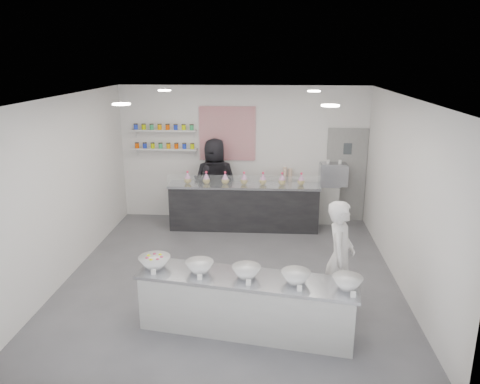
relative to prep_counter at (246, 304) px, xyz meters
name	(u,v)px	position (x,y,z in m)	size (l,w,h in m)	color
floor	(232,275)	(-0.34, 1.68, -0.40)	(6.00, 6.00, 0.00)	#515156
ceiling	(231,97)	(-0.34, 1.68, 2.60)	(6.00, 6.00, 0.00)	white
back_wall	(243,154)	(-0.34, 4.68, 1.10)	(5.50, 5.50, 0.00)	white
left_wall	(67,187)	(-3.09, 1.68, 1.10)	(6.00, 6.00, 0.00)	white
right_wall	(404,194)	(2.41, 1.68, 1.10)	(6.00, 6.00, 0.00)	white
back_door	(346,175)	(1.96, 4.65, 0.65)	(0.88, 0.04, 2.10)	gray
pattern_panel	(227,134)	(-0.69, 4.65, 1.55)	(1.25, 0.03, 1.20)	#A71F33
jar_shelf_lower	(165,149)	(-2.09, 4.58, 1.20)	(1.45, 0.22, 0.04)	silver
jar_shelf_upper	(164,130)	(-2.09, 4.58, 1.62)	(1.45, 0.22, 0.04)	silver
preserve_jars	(164,137)	(-2.09, 4.56, 1.48)	(1.45, 0.10, 0.56)	#F15200
downlight_0	(121,104)	(-1.74, 0.68, 2.58)	(0.24, 0.24, 0.02)	white
downlight_1	(330,106)	(1.06, 0.68, 2.58)	(0.24, 0.24, 0.02)	white
downlight_2	(164,90)	(-1.74, 3.28, 2.58)	(0.24, 0.24, 0.02)	white
downlight_3	(314,91)	(1.06, 3.28, 2.58)	(0.24, 0.24, 0.02)	white
prep_counter	(246,304)	(0.00, 0.00, 0.00)	(2.93, 0.67, 0.80)	#A3A39E
back_bar	(244,207)	(-0.27, 3.92, 0.09)	(3.19, 0.58, 0.99)	black
sneeze_guard	(243,182)	(-0.27, 3.64, 0.72)	(3.15, 0.01, 0.27)	white
espresso_ledge	(311,203)	(1.21, 4.46, 0.04)	(1.18, 0.38, 0.88)	#A3A39E
espresso_machine	(333,174)	(1.65, 4.46, 0.71)	(0.60, 0.42, 0.46)	#93969E
cup_stacks	(287,176)	(0.66, 4.46, 0.65)	(0.25, 0.24, 0.33)	#CEAA93
prep_bowls	(246,272)	(0.00, 0.00, 0.48)	(2.98, 0.48, 0.15)	white
label_cards	(251,294)	(0.09, -0.51, 0.43)	(2.66, 0.04, 0.07)	white
cookie_bags	(244,178)	(-0.27, 3.92, 0.73)	(2.55, 0.15, 0.27)	#E487D0
woman_prep	(340,258)	(1.30, 0.60, 0.45)	(0.62, 0.40, 1.69)	white
staff_left	(214,182)	(-0.96, 4.28, 0.53)	(0.90, 0.70, 1.85)	black
staff_right	(215,181)	(-0.93, 4.28, 0.55)	(0.93, 0.61, 1.91)	black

